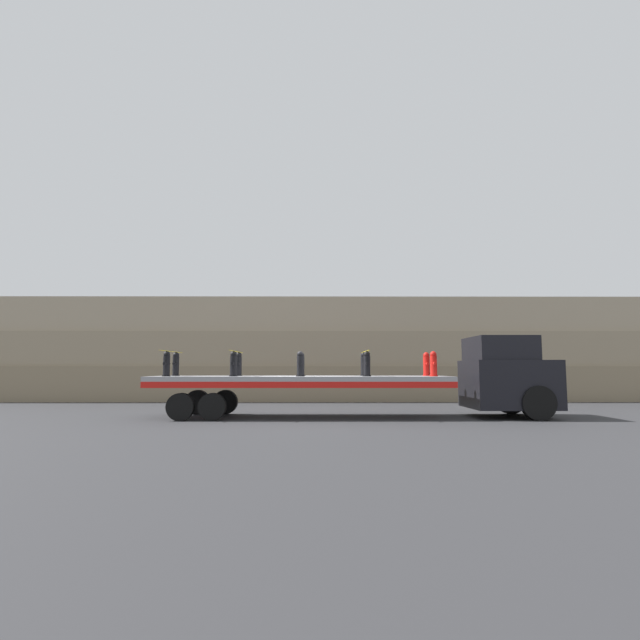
{
  "coord_description": "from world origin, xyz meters",
  "views": [
    {
      "loc": [
        0.57,
        -17.2,
        1.65
      ],
      "look_at": [
        0.66,
        0.0,
        3.33
      ],
      "focal_mm": 28.0,
      "sensor_mm": 36.0,
      "label": 1
    }
  ],
  "objects_px": {
    "fire_hydrant_black_far_0": "(176,364)",
    "fire_hydrant_black_near_3": "(367,364)",
    "fire_hydrant_black_near_0": "(167,364)",
    "truck_cab": "(510,376)",
    "flatbed_trailer": "(284,383)",
    "fire_hydrant_red_far_4": "(426,364)",
    "fire_hydrant_black_far_2": "(301,364)",
    "fire_hydrant_black_near_1": "(233,364)",
    "fire_hydrant_black_far_3": "(364,364)",
    "fire_hydrant_red_near_4": "(434,364)",
    "fire_hydrant_black_near_2": "(300,364)",
    "fire_hydrant_black_far_1": "(239,364)"
  },
  "relations": [
    {
      "from": "fire_hydrant_black_far_1",
      "to": "fire_hydrant_black_far_2",
      "type": "relative_size",
      "value": 1.0
    },
    {
      "from": "fire_hydrant_black_far_3",
      "to": "fire_hydrant_red_near_4",
      "type": "distance_m",
      "value": 2.48
    },
    {
      "from": "truck_cab",
      "to": "fire_hydrant_black_far_2",
      "type": "xyz_separation_m",
      "value": [
        -7.19,
        0.54,
        0.42
      ]
    },
    {
      "from": "fire_hydrant_black_near_2",
      "to": "fire_hydrant_black_far_0",
      "type": "bearing_deg",
      "value": 166.27
    },
    {
      "from": "fire_hydrant_black_near_1",
      "to": "fire_hydrant_red_near_4",
      "type": "xyz_separation_m",
      "value": [
        6.67,
        0.0,
        0.0
      ]
    },
    {
      "from": "truck_cab",
      "to": "flatbed_trailer",
      "type": "relative_size",
      "value": 0.28
    },
    {
      "from": "fire_hydrant_black_near_1",
      "to": "fire_hydrant_red_far_4",
      "type": "bearing_deg",
      "value": 9.25
    },
    {
      "from": "fire_hydrant_black_near_0",
      "to": "fire_hydrant_black_far_1",
      "type": "xyz_separation_m",
      "value": [
        2.22,
        1.09,
        0.0
      ]
    },
    {
      "from": "fire_hydrant_red_far_4",
      "to": "fire_hydrant_black_far_0",
      "type": "bearing_deg",
      "value": 180.0
    },
    {
      "from": "fire_hydrant_black_far_0",
      "to": "fire_hydrant_black_far_1",
      "type": "relative_size",
      "value": 1.0
    },
    {
      "from": "truck_cab",
      "to": "fire_hydrant_red_near_4",
      "type": "relative_size",
      "value": 3.33
    },
    {
      "from": "fire_hydrant_black_near_0",
      "to": "fire_hydrant_black_near_1",
      "type": "bearing_deg",
      "value": 0.0
    },
    {
      "from": "fire_hydrant_red_far_4",
      "to": "fire_hydrant_black_far_2",
      "type": "bearing_deg",
      "value": 180.0
    },
    {
      "from": "fire_hydrant_black_near_0",
      "to": "fire_hydrant_black_near_2",
      "type": "bearing_deg",
      "value": 0.0
    },
    {
      "from": "truck_cab",
      "to": "fire_hydrant_black_near_0",
      "type": "relative_size",
      "value": 3.33
    },
    {
      "from": "fire_hydrant_black_near_1",
      "to": "fire_hydrant_black_far_3",
      "type": "bearing_deg",
      "value": 13.73
    },
    {
      "from": "flatbed_trailer",
      "to": "fire_hydrant_red_near_4",
      "type": "height_order",
      "value": "fire_hydrant_red_near_4"
    },
    {
      "from": "truck_cab",
      "to": "fire_hydrant_red_far_4",
      "type": "height_order",
      "value": "truck_cab"
    },
    {
      "from": "fire_hydrant_black_near_1",
      "to": "fire_hydrant_black_far_3",
      "type": "distance_m",
      "value": 4.58
    },
    {
      "from": "fire_hydrant_black_near_3",
      "to": "fire_hydrant_black_near_0",
      "type": "bearing_deg",
      "value": 180.0
    },
    {
      "from": "fire_hydrant_black_far_2",
      "to": "fire_hydrant_black_near_3",
      "type": "height_order",
      "value": "same"
    },
    {
      "from": "truck_cab",
      "to": "fire_hydrant_black_near_3",
      "type": "xyz_separation_m",
      "value": [
        -4.97,
        -0.54,
        0.42
      ]
    },
    {
      "from": "fire_hydrant_black_far_0",
      "to": "fire_hydrant_black_far_2",
      "type": "xyz_separation_m",
      "value": [
        4.45,
        0.0,
        0.0
      ]
    },
    {
      "from": "truck_cab",
      "to": "fire_hydrant_black_near_1",
      "type": "relative_size",
      "value": 3.33
    },
    {
      "from": "fire_hydrant_black_near_3",
      "to": "fire_hydrant_black_near_2",
      "type": "bearing_deg",
      "value": 180.0
    },
    {
      "from": "flatbed_trailer",
      "to": "fire_hydrant_red_far_4",
      "type": "xyz_separation_m",
      "value": [
        5.03,
        0.54,
        0.65
      ]
    },
    {
      "from": "fire_hydrant_black_far_0",
      "to": "fire_hydrant_black_near_2",
      "type": "relative_size",
      "value": 1.0
    },
    {
      "from": "truck_cab",
      "to": "fire_hydrant_black_far_0",
      "type": "relative_size",
      "value": 3.33
    },
    {
      "from": "fire_hydrant_black_near_1",
      "to": "fire_hydrant_red_far_4",
      "type": "relative_size",
      "value": 1.0
    },
    {
      "from": "fire_hydrant_red_near_4",
      "to": "fire_hydrant_red_far_4",
      "type": "xyz_separation_m",
      "value": [
        0.0,
        1.09,
        0.0
      ]
    },
    {
      "from": "fire_hydrant_black_near_2",
      "to": "truck_cab",
      "type": "bearing_deg",
      "value": 4.32
    },
    {
      "from": "truck_cab",
      "to": "fire_hydrant_black_near_3",
      "type": "bearing_deg",
      "value": -173.76
    },
    {
      "from": "fire_hydrant_black_far_1",
      "to": "fire_hydrant_red_far_4",
      "type": "bearing_deg",
      "value": 0.0
    },
    {
      "from": "fire_hydrant_black_near_3",
      "to": "fire_hydrant_black_far_1",
      "type": "bearing_deg",
      "value": 166.27
    },
    {
      "from": "fire_hydrant_black_near_3",
      "to": "fire_hydrant_black_far_3",
      "type": "relative_size",
      "value": 1.0
    },
    {
      "from": "fire_hydrant_black_near_0",
      "to": "fire_hydrant_black_far_3",
      "type": "xyz_separation_m",
      "value": [
        6.67,
        1.09,
        0.0
      ]
    },
    {
      "from": "fire_hydrant_black_far_1",
      "to": "fire_hydrant_red_far_4",
      "type": "xyz_separation_m",
      "value": [
        6.67,
        0.0,
        0.0
      ]
    },
    {
      "from": "fire_hydrant_black_far_1",
      "to": "fire_hydrant_red_far_4",
      "type": "height_order",
      "value": "same"
    },
    {
      "from": "fire_hydrant_black_near_2",
      "to": "fire_hydrant_black_near_3",
      "type": "relative_size",
      "value": 1.0
    },
    {
      "from": "fire_hydrant_black_near_0",
      "to": "fire_hydrant_black_near_2",
      "type": "distance_m",
      "value": 4.45
    },
    {
      "from": "flatbed_trailer",
      "to": "fire_hydrant_black_far_3",
      "type": "height_order",
      "value": "fire_hydrant_black_far_3"
    },
    {
      "from": "flatbed_trailer",
      "to": "fire_hydrant_black_far_0",
      "type": "relative_size",
      "value": 12.08
    },
    {
      "from": "truck_cab",
      "to": "fire_hydrant_red_far_4",
      "type": "xyz_separation_m",
      "value": [
        -2.75,
        0.54,
        0.42
      ]
    },
    {
      "from": "fire_hydrant_black_far_2",
      "to": "fire_hydrant_red_near_4",
      "type": "bearing_deg",
      "value": -13.73
    },
    {
      "from": "fire_hydrant_black_near_2",
      "to": "fire_hydrant_black_far_3",
      "type": "distance_m",
      "value": 2.48
    },
    {
      "from": "flatbed_trailer",
      "to": "fire_hydrant_black_far_1",
      "type": "xyz_separation_m",
      "value": [
        -1.65,
        0.54,
        0.65
      ]
    },
    {
      "from": "fire_hydrant_black_near_0",
      "to": "truck_cab",
      "type": "bearing_deg",
      "value": 2.67
    },
    {
      "from": "fire_hydrant_black_far_0",
      "to": "fire_hydrant_black_near_3",
      "type": "distance_m",
      "value": 6.76
    },
    {
      "from": "truck_cab",
      "to": "flatbed_trailer",
      "type": "distance_m",
      "value": 7.78
    },
    {
      "from": "fire_hydrant_black_near_0",
      "to": "fire_hydrant_black_far_2",
      "type": "bearing_deg",
      "value": 13.73
    }
  ]
}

